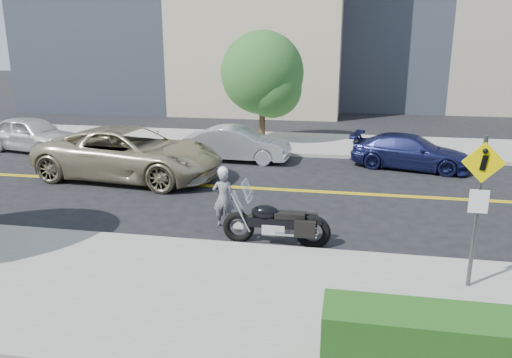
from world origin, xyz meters
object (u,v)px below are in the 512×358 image
Objects in this scene: parked_car_silver at (238,144)px; parked_car_white at (32,134)px; motorcyclist at (223,197)px; suv at (130,153)px; motorcycle at (276,213)px; pedestrian_sign at (479,198)px; parked_car_blue at (410,152)px.

parked_car_white is at bearing 92.05° from parked_car_silver.
motorcyclist is 0.25× the size of suv.
suv is at bearing -107.41° from parked_car_white.
suv is at bearing 140.67° from motorcycle.
pedestrian_sign is at bearing 146.18° from motorcyclist.
parked_car_silver is (-6.93, 10.15, -1.25)m from pedestrian_sign.
pedestrian_sign reaches higher than parked_car_white.
motorcyclist is 0.36× the size of parked_car_blue.
pedestrian_sign is 6.36m from motorcyclist.
parked_car_blue is at bearing -78.62° from parked_car_white.
motorcyclist is 6.03m from suv.
parked_car_blue is at bearing -65.48° from suv.
suv is at bearing 121.94° from parked_car_blue.
suv is 10.60m from parked_car_blue.
pedestrian_sign reaches higher than suv.
suv reaches higher than motorcyclist.
pedestrian_sign is 10.23m from parked_car_blue.
parked_car_blue is (4.01, 8.38, -0.12)m from motorcycle.
suv is (-10.11, 6.74, -1.04)m from pedestrian_sign.
parked_car_silver is 0.95× the size of parked_car_blue.
pedestrian_sign is at bearing -142.99° from parked_car_silver.
pedestrian_sign reaches higher than motorcyclist.
parked_car_silver reaches higher than parked_car_blue.
parked_car_blue is at bearing 90.41° from pedestrian_sign.
pedestrian_sign is at bearing -117.90° from suv.
pedestrian_sign is 19.38m from parked_car_white.
parked_car_blue is at bearing 64.66° from motorcycle.
suv is 1.47× the size of parked_car_blue.
motorcycle is (-4.08, 1.77, -1.18)m from pedestrian_sign.
parked_car_white is (-6.29, 3.52, -0.14)m from suv.
parked_car_white reaches higher than motorcycle.
motorcyclist is at bearing 149.38° from motorcycle.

